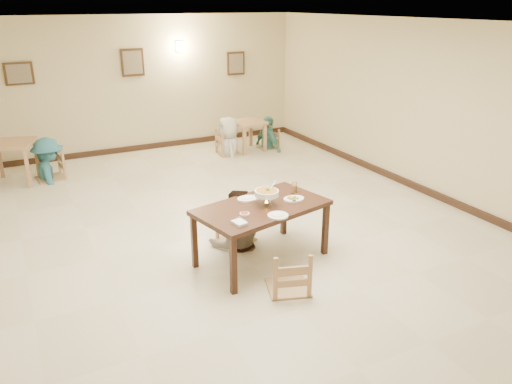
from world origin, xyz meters
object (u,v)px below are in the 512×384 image
main_diner (236,190)px  bg_table_left (11,149)px  bg_diner_b (45,138)px  main_table (262,211)px  bg_chair_rl (228,132)px  bg_diner_d (268,116)px  bg_table_right (248,127)px  bg_chair_lr (47,152)px  bg_chair_rr (268,130)px  chair_far (236,211)px  bg_diner_c (228,117)px  curry_warmer (267,193)px  drink_glass (294,188)px  chair_near (289,251)px

main_diner → bg_table_left: 5.06m
bg_diner_b → main_table: bearing=-161.4°
bg_chair_rl → bg_diner_d: bearing=-86.8°
bg_table_right → bg_chair_lr: bearing=-179.8°
bg_chair_rr → bg_chair_rl: bearing=-95.6°
bg_chair_rr → bg_diner_d: (0.00, 0.00, 0.33)m
chair_far → bg_diner_c: 4.42m
curry_warmer → bg_diner_b: 5.29m
drink_glass → bg_diner_d: size_ratio=0.10×
main_diner → bg_diner_b: main_diner is taller
chair_far → drink_glass: 0.91m
main_table → bg_chair_rl: bg_chair_rl is taller
chair_near → bg_diner_b: bearing=-51.0°
main_diner → main_table: bearing=114.9°
chair_far → curry_warmer: size_ratio=2.69×
chair_far → bg_chair_rl: bg_chair_rl is taller
curry_warmer → bg_chair_rr: size_ratio=0.40×
drink_glass → bg_diner_c: bg_diner_c is taller
bg_diner_c → bg_diner_d: bearing=101.2°
drink_glass → bg_chair_lr: 5.37m
bg_chair_rl → bg_diner_b: bearing=92.3°
curry_warmer → bg_chair_rl: size_ratio=0.34×
chair_far → drink_glass: bearing=-55.2°
bg_table_left → bg_diner_c: 4.43m
bg_table_left → main_table: bearing=-60.3°
bg_table_left → bg_diner_c: size_ratio=0.59×
bg_table_right → bg_table_left: bearing=179.4°
curry_warmer → bg_diner_c: bg_diner_c is taller
main_table → chair_far: chair_far is taller
bg_chair_lr → bg_chair_rl: bg_chair_lr is taller
bg_chair_rr → bg_diner_c: 1.10m
chair_near → drink_glass: (0.66, 0.99, 0.34)m
curry_warmer → bg_table_left: curry_warmer is taller
bg_chair_rl → bg_chair_rr: size_ratio=1.18×
drink_glass → bg_diner_b: (-2.77, 4.59, -0.04)m
main_table → bg_diner_d: size_ratio=1.22×
curry_warmer → bg_chair_lr: 5.31m
bg_table_right → bg_chair_lr: bg_chair_lr is taller
bg_chair_lr → bg_diner_d: size_ratio=0.71×
bg_chair_lr → bg_diner_b: size_ratio=0.66×
main_table → bg_diner_c: (1.64, 4.74, 0.14)m
curry_warmer → bg_chair_rr: 5.45m
bg_table_right → curry_warmer: bearing=-113.4°
main_table → bg_diner_c: size_ratio=1.09×
chair_near → main_table: bearing=-75.3°
chair_far → drink_glass: drink_glass is taller
main_diner → curry_warmer: size_ratio=4.74×
curry_warmer → bg_chair_rl: curry_warmer is taller
main_diner → drink_glass: 0.81m
chair_near → curry_warmer: (0.11, 0.78, 0.44)m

